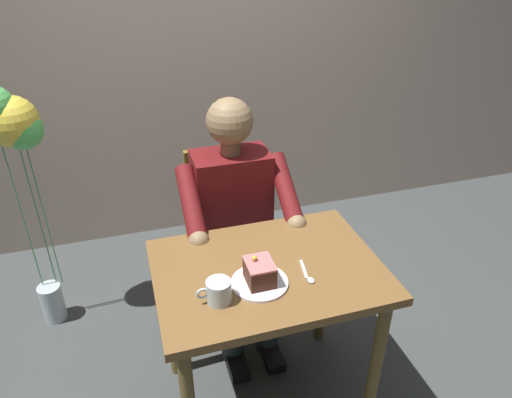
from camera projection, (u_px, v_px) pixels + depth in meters
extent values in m
plane|color=#3D4241|center=(266.00, 394.00, 2.14)|extent=(14.00, 14.00, 0.00)
cube|color=beige|center=(185.00, 3.00, 2.72)|extent=(6.40, 0.12, 3.00)
cube|color=brown|center=(268.00, 271.00, 1.78)|extent=(0.87, 0.63, 0.04)
cylinder|color=brown|center=(376.00, 364.00, 1.84)|extent=(0.05, 0.05, 0.72)
cylinder|color=brown|center=(323.00, 283.00, 2.27)|extent=(0.05, 0.05, 0.72)
cylinder|color=brown|center=(170.00, 315.00, 2.08)|extent=(0.05, 0.05, 0.72)
cube|color=brown|center=(232.00, 245.00, 2.40)|extent=(0.42, 0.42, 0.04)
cube|color=brown|center=(222.00, 187.00, 2.43)|extent=(0.38, 0.04, 0.45)
cylinder|color=brown|center=(275.00, 293.00, 2.41)|extent=(0.04, 0.04, 0.45)
cylinder|color=brown|center=(208.00, 307.00, 2.31)|extent=(0.04, 0.04, 0.45)
cylinder|color=brown|center=(255.00, 254.00, 2.70)|extent=(0.04, 0.04, 0.45)
cylinder|color=brown|center=(195.00, 265.00, 2.61)|extent=(0.04, 0.04, 0.45)
cube|color=maroon|center=(232.00, 201.00, 2.25)|extent=(0.36, 0.22, 0.51)
sphere|color=#8D714E|center=(230.00, 121.00, 2.04)|extent=(0.21, 0.21, 0.21)
cylinder|color=#8D714E|center=(230.00, 148.00, 2.10)|extent=(0.09, 0.09, 0.06)
cylinder|color=maroon|center=(285.00, 188.00, 2.13)|extent=(0.08, 0.33, 0.26)
sphere|color=#8D714E|center=(297.00, 224.00, 2.05)|extent=(0.09, 0.09, 0.09)
cylinder|color=maroon|center=(191.00, 202.00, 2.02)|extent=(0.08, 0.33, 0.26)
sphere|color=#8D714E|center=(199.00, 241.00, 1.94)|extent=(0.09, 0.09, 0.09)
cylinder|color=#2C3637|center=(257.00, 257.00, 2.30)|extent=(0.13, 0.38, 0.14)
cylinder|color=#2C3637|center=(222.00, 264.00, 2.26)|extent=(0.13, 0.38, 0.14)
cylinder|color=#2C3637|center=(267.00, 317.00, 2.27)|extent=(0.11, 0.11, 0.43)
cube|color=black|center=(271.00, 353.00, 2.32)|extent=(0.09, 0.22, 0.05)
cylinder|color=#2C3637|center=(232.00, 325.00, 2.23)|extent=(0.11, 0.11, 0.43)
cube|color=black|center=(236.00, 361.00, 2.27)|extent=(0.09, 0.22, 0.05)
cylinder|color=white|center=(260.00, 283.00, 1.68)|extent=(0.21, 0.21, 0.01)
cube|color=#482316|center=(260.00, 273.00, 1.66)|extent=(0.10, 0.12, 0.08)
cube|color=#CE6F6F|center=(260.00, 263.00, 1.64)|extent=(0.10, 0.12, 0.01)
sphere|color=gold|center=(254.00, 258.00, 1.64)|extent=(0.02, 0.02, 0.02)
cylinder|color=silver|center=(219.00, 291.00, 1.59)|extent=(0.09, 0.09, 0.08)
torus|color=silver|center=(203.00, 294.00, 1.57)|extent=(0.05, 0.01, 0.05)
cylinder|color=black|center=(218.00, 283.00, 1.57)|extent=(0.08, 0.08, 0.01)
cube|color=silver|center=(304.00, 269.00, 1.76)|extent=(0.03, 0.11, 0.01)
ellipsoid|color=silver|center=(311.00, 280.00, 1.70)|extent=(0.03, 0.04, 0.01)
cylinder|color=#B2C1C6|center=(53.00, 302.00, 2.51)|extent=(0.12, 0.12, 0.22)
sphere|color=#54CD5C|center=(21.00, 129.00, 2.06)|extent=(0.19, 0.19, 0.19)
cylinder|color=#4C9956|center=(46.00, 221.00, 2.30)|extent=(0.01, 0.01, 0.78)
cylinder|color=#4C9956|center=(22.00, 215.00, 2.26)|extent=(0.01, 0.01, 0.87)
sphere|color=yellow|center=(12.00, 122.00, 2.04)|extent=(0.24, 0.24, 0.24)
cylinder|color=#4C9956|center=(39.00, 220.00, 2.30)|extent=(0.01, 0.01, 0.79)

